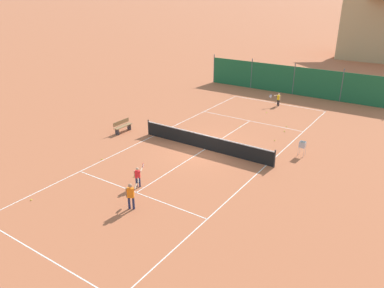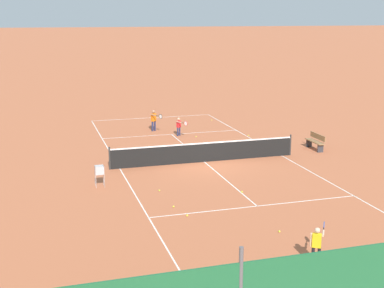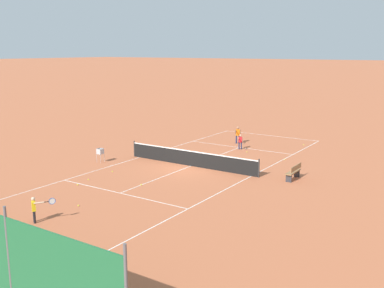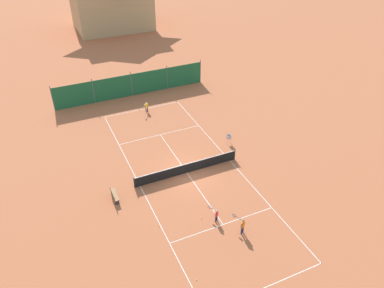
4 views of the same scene
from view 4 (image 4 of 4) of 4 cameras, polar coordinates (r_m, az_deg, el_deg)
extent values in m
plane|color=#B7603D|center=(31.41, -0.77, -4.40)|extent=(600.00, 600.00, 0.00)
cube|color=white|center=(40.76, -7.56, 5.27)|extent=(8.25, 0.05, 0.01)
cube|color=white|center=(24.39, 11.35, -20.55)|extent=(8.25, 0.05, 0.01)
cube|color=white|center=(30.39, -7.91, -6.37)|extent=(0.05, 23.85, 0.01)
cube|color=white|center=(32.90, 5.78, -2.52)|extent=(0.05, 23.85, 0.01)
cube|color=white|center=(36.25, -4.85, 1.42)|extent=(8.20, 0.05, 0.01)
cube|color=white|center=(27.21, 4.79, -12.13)|extent=(8.20, 0.05, 0.01)
cube|color=white|center=(31.41, -0.77, -4.40)|extent=(0.05, 12.80, 0.01)
cylinder|color=#2D2D2D|center=(29.97, -8.81, -5.82)|extent=(0.08, 0.08, 1.06)
cylinder|color=#2D2D2D|center=(32.78, 6.52, -1.59)|extent=(0.08, 0.08, 1.06)
cube|color=black|center=(31.12, -0.78, -3.75)|extent=(9.10, 0.02, 0.91)
cube|color=white|center=(30.83, -0.78, -3.06)|extent=(9.10, 0.04, 0.06)
cube|color=#1E6038|center=(43.26, -9.19, 8.87)|extent=(17.20, 0.04, 2.60)
cylinder|color=#59595E|center=(42.11, -20.51, 6.52)|extent=(0.08, 0.08, 2.90)
cylinder|color=#59595E|center=(42.44, -14.80, 7.84)|extent=(0.08, 0.08, 2.90)
cylinder|color=#59595E|center=(43.20, -9.21, 9.05)|extent=(0.08, 0.08, 2.90)
cylinder|color=#59595E|center=(44.36, -3.82, 10.13)|extent=(0.08, 0.08, 2.90)
cylinder|color=#59595E|center=(45.90, 1.28, 11.07)|extent=(0.08, 0.08, 2.90)
cylinder|color=black|center=(40.14, -6.79, 5.26)|extent=(0.09, 0.09, 0.52)
cylinder|color=black|center=(40.18, -7.02, 5.27)|extent=(0.09, 0.09, 0.52)
cube|color=yellow|center=(39.94, -6.95, 5.84)|extent=(0.29, 0.25, 0.40)
sphere|color=beige|center=(39.79, -6.98, 6.23)|extent=(0.16, 0.16, 0.16)
cylinder|color=beige|center=(39.90, -6.73, 5.83)|extent=(0.06, 0.06, 0.40)
cylinder|color=beige|center=(39.73, -7.26, 5.92)|extent=(0.26, 0.37, 0.06)
cylinder|color=black|center=(39.48, -7.36, 5.71)|extent=(0.12, 0.17, 0.03)
torus|color=#1E4CB2|center=(39.29, -7.44, 5.55)|extent=(0.17, 0.25, 0.28)
cylinder|color=silver|center=(39.29, -7.44, 5.55)|extent=(0.14, 0.21, 0.25)
cylinder|color=#23284C|center=(27.17, 3.62, -11.38)|extent=(0.09, 0.09, 0.51)
cylinder|color=#23284C|center=(27.27, 3.81, -11.18)|extent=(0.09, 0.09, 0.51)
cube|color=red|center=(26.90, 3.75, -10.61)|extent=(0.28, 0.25, 0.39)
sphere|color=tan|center=(26.69, 3.78, -10.16)|extent=(0.16, 0.16, 0.16)
cylinder|color=tan|center=(26.80, 3.57, -10.80)|extent=(0.06, 0.06, 0.39)
cylinder|color=tan|center=(26.95, 3.58, -10.01)|extent=(0.25, 0.37, 0.06)
cylinder|color=black|center=(27.06, 3.06, -9.77)|extent=(0.12, 0.17, 0.03)
torus|color=red|center=(27.14, 2.65, -9.58)|extent=(0.16, 0.25, 0.28)
cylinder|color=silver|center=(27.14, 2.65, -9.58)|extent=(0.13, 0.22, 0.25)
cylinder|color=#23284C|center=(26.53, 7.56, -12.97)|extent=(0.11, 0.11, 0.61)
cylinder|color=#23284C|center=(26.66, 7.77, -12.71)|extent=(0.11, 0.11, 0.61)
cube|color=orange|center=(26.20, 7.76, -12.04)|extent=(0.34, 0.29, 0.47)
sphere|color=#A37556|center=(25.94, 7.82, -11.49)|extent=(0.19, 0.19, 0.19)
cylinder|color=#A37556|center=(26.08, 7.55, -12.29)|extent=(0.07, 0.07, 0.47)
cylinder|color=#A37556|center=(26.25, 7.54, -11.30)|extent=(0.29, 0.44, 0.07)
cylinder|color=black|center=(26.36, 6.87, -11.00)|extent=(0.13, 0.20, 0.03)
torus|color=black|center=(26.44, 6.40, -10.79)|extent=(0.16, 0.26, 0.28)
cylinder|color=silver|center=(26.44, 6.40, -10.79)|extent=(0.13, 0.22, 0.25)
sphere|color=#CCE033|center=(38.30, -5.76, 3.40)|extent=(0.07, 0.07, 0.07)
sphere|color=#CCE033|center=(27.09, -5.05, -12.33)|extent=(0.07, 0.07, 0.07)
sphere|color=#CCE033|center=(35.12, 1.41, 0.40)|extent=(0.07, 0.07, 0.07)
sphere|color=#CCE033|center=(27.49, 1.43, -11.28)|extent=(0.07, 0.07, 0.07)
sphere|color=#CCE033|center=(34.96, -4.00, 0.14)|extent=(0.07, 0.07, 0.07)
sphere|color=#CCE033|center=(24.21, 0.70, -19.98)|extent=(0.07, 0.07, 0.07)
sphere|color=#CCE033|center=(36.57, -0.03, 1.95)|extent=(0.07, 0.07, 0.07)
sphere|color=#CCE033|center=(37.27, -1.00, 2.62)|extent=(0.07, 0.07, 0.07)
cylinder|color=#B7B7BC|center=(34.74, 5.49, 0.29)|extent=(0.02, 0.02, 0.55)
cylinder|color=#B7B7BC|center=(34.89, 5.98, 0.42)|extent=(0.02, 0.02, 0.55)
cylinder|color=#B7B7BC|center=(34.98, 5.22, 0.58)|extent=(0.02, 0.02, 0.55)
cylinder|color=#B7B7BC|center=(35.13, 5.71, 0.70)|extent=(0.02, 0.02, 0.55)
cube|color=#B7B7BC|center=(34.78, 5.63, 0.89)|extent=(0.34, 0.34, 0.02)
cube|color=#B7B7BC|center=(34.57, 5.78, 0.97)|extent=(0.34, 0.02, 0.34)
cube|color=#B7B7BC|center=(34.81, 5.51, 1.25)|extent=(0.34, 0.02, 0.34)
cube|color=#B7B7BC|center=(34.61, 5.40, 1.04)|extent=(0.02, 0.34, 0.34)
cube|color=#B7B7BC|center=(34.76, 5.89, 1.17)|extent=(0.02, 0.34, 0.34)
sphere|color=#CCE033|center=(34.74, 5.48, 0.94)|extent=(0.07, 0.07, 0.07)
sphere|color=#CCE033|center=(34.74, 5.69, 0.92)|extent=(0.07, 0.07, 0.07)
sphere|color=#CCE033|center=(34.83, 5.58, 1.03)|extent=(0.07, 0.07, 0.07)
sphere|color=#CCE033|center=(34.77, 5.81, 0.95)|extent=(0.07, 0.07, 0.07)
sphere|color=#CCE033|center=(34.74, 5.79, 0.91)|extent=(0.07, 0.07, 0.07)
sphere|color=#CCE033|center=(34.62, 5.61, 0.79)|extent=(0.07, 0.07, 0.07)
sphere|color=#CCE033|center=(34.75, 5.78, 1.03)|extent=(0.07, 0.07, 0.07)
sphere|color=#CCE033|center=(34.70, 5.63, 0.99)|extent=(0.07, 0.07, 0.07)
sphere|color=#CCE033|center=(34.77, 5.59, 1.08)|extent=(0.07, 0.07, 0.07)
sphere|color=#CCE033|center=(34.74, 5.61, 1.04)|extent=(0.07, 0.07, 0.07)
sphere|color=#CCE033|center=(34.75, 5.70, 1.04)|extent=(0.07, 0.07, 0.07)
cube|color=olive|center=(29.29, -11.70, -7.58)|extent=(0.36, 1.50, 0.05)
cube|color=olive|center=(29.10, -12.07, -7.28)|extent=(0.04, 1.50, 0.28)
cube|color=#333338|center=(29.88, -11.95, -7.18)|extent=(0.32, 0.06, 0.44)
cube|color=#333338|center=(28.99, -11.35, -8.64)|extent=(0.32, 0.06, 0.44)
cube|color=tan|center=(66.77, -12.22, 20.22)|extent=(12.00, 9.00, 8.00)
camera|label=1|loc=(23.71, 46.93, -3.57)|focal=35.00mm
camera|label=2|loc=(50.86, -3.89, 19.86)|focal=50.00mm
camera|label=3|loc=(46.70, -30.67, 14.11)|focal=42.00mm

